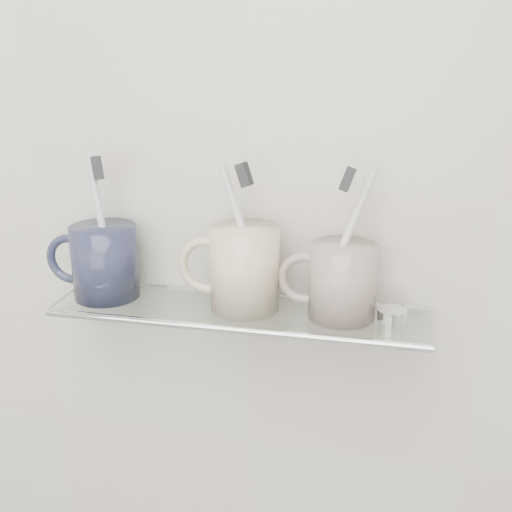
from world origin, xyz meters
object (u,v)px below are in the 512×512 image
(shelf_glass, at_px, (239,311))
(mug_center, at_px, (245,268))
(mug_right, at_px, (343,281))
(mug_left, at_px, (105,262))

(shelf_glass, height_order, mug_center, mug_center)
(shelf_glass, xyz_separation_m, mug_center, (0.01, 0.00, 0.06))
(mug_center, xyz_separation_m, mug_right, (0.13, 0.00, -0.01))
(shelf_glass, xyz_separation_m, mug_left, (-0.19, 0.00, 0.05))
(mug_left, bearing_deg, mug_right, -17.86)
(shelf_glass, distance_m, mug_center, 0.06)
(mug_center, bearing_deg, shelf_glass, -124.02)
(mug_left, distance_m, mug_right, 0.33)
(mug_left, xyz_separation_m, mug_right, (0.33, 0.00, -0.00))
(shelf_glass, bearing_deg, mug_left, 178.50)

